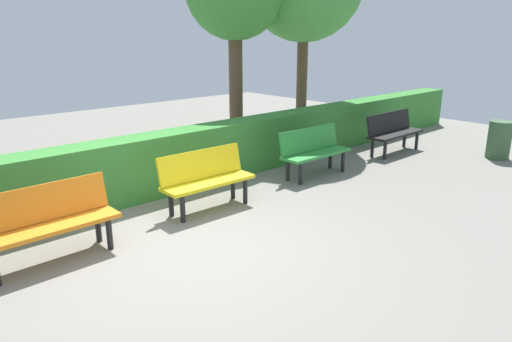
% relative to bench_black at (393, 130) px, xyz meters
% --- Properties ---
extents(ground_plane, '(21.53, 21.53, 0.00)m').
position_rel_bench_black_xyz_m(ground_plane, '(5.95, 0.69, -0.48)').
color(ground_plane, gray).
extents(bench_black, '(1.58, 0.46, 0.86)m').
position_rel_bench_black_xyz_m(bench_black, '(0.00, 0.00, 0.00)').
color(bench_black, black).
rests_on(bench_black, ground_plane).
extents(bench_green, '(1.47, 0.48, 0.86)m').
position_rel_bench_black_xyz_m(bench_green, '(2.55, -0.07, -0.00)').
color(bench_green, '#2D8C38').
rests_on(bench_green, ground_plane).
extents(bench_yellow, '(1.43, 0.50, 0.86)m').
position_rel_bench_black_xyz_m(bench_yellow, '(4.98, -0.05, -0.00)').
color(bench_yellow, yellow).
rests_on(bench_yellow, ground_plane).
extents(bench_orange, '(1.54, 0.47, 0.86)m').
position_rel_bench_black_xyz_m(bench_orange, '(7.27, 0.03, -0.00)').
color(bench_orange, orange).
rests_on(bench_orange, ground_plane).
extents(hedge_row, '(17.53, 0.53, 0.97)m').
position_rel_bench_black_xyz_m(hedge_row, '(4.87, -1.11, 0.00)').
color(hedge_row, '#387F33').
rests_on(hedge_row, ground_plane).
extents(trash_bin, '(0.45, 0.45, 0.77)m').
position_rel_bench_black_xyz_m(trash_bin, '(-1.16, 1.75, -0.10)').
color(trash_bin, '#385938').
rests_on(trash_bin, ground_plane).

